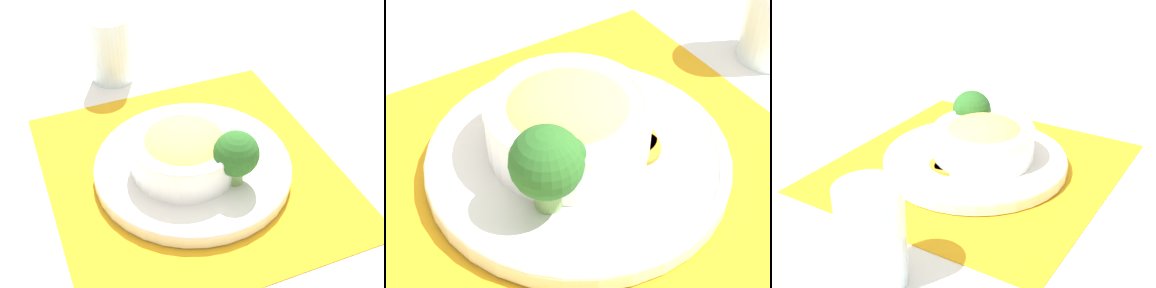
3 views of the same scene
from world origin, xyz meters
TOP-DOWN VIEW (x-y plane):
  - ground_plane at (0.00, 0.00)m, footprint 4.00×4.00m
  - placemat at (0.00, 0.00)m, footprint 0.48×0.47m
  - plate at (0.00, 0.00)m, footprint 0.29×0.29m
  - bowl at (0.00, -0.01)m, footprint 0.15×0.15m
  - broccoli_floret at (0.06, 0.03)m, footprint 0.06×0.06m
  - carrot_slice_near at (-0.05, 0.03)m, footprint 0.05×0.05m
  - carrot_slice_middle at (-0.05, 0.02)m, footprint 0.05×0.05m
  - water_glass at (-0.29, 0.00)m, footprint 0.07×0.07m

SIDE VIEW (x-z plane):
  - ground_plane at x=0.00m, z-range 0.00..0.00m
  - placemat at x=0.00m, z-range 0.00..0.00m
  - plate at x=0.00m, z-range 0.00..0.03m
  - carrot_slice_near at x=-0.05m, z-range 0.02..0.03m
  - carrot_slice_middle at x=-0.05m, z-range 0.02..0.03m
  - bowl at x=0.00m, z-range 0.02..0.09m
  - water_glass at x=-0.29m, z-range -0.01..0.12m
  - broccoli_floret at x=0.06m, z-range 0.03..0.11m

